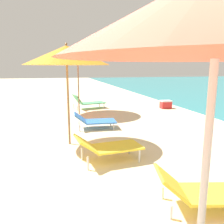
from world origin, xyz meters
TOP-DOWN VIEW (x-y plane):
  - umbrella_nearest at (0.55, -0.20)m, footprint 1.85×1.85m
  - lounger_nearest_shoreside at (1.52, 1.02)m, footprint 1.48×0.85m
  - umbrella_second at (-0.09, 4.12)m, footprint 1.98×1.98m
  - lounger_second_shoreside at (0.74, 5.42)m, footprint 1.31×0.72m
  - lounger_second_inland at (0.59, 2.84)m, footprint 1.37×0.74m
  - umbrella_farthest at (0.52, 7.80)m, footprint 2.43×2.43m
  - lounger_farthest_shoreside at (1.03, 8.88)m, footprint 1.55×0.94m
  - cooler_box at (4.52, 8.11)m, footprint 0.50×0.37m

SIDE VIEW (x-z plane):
  - cooler_box at x=4.52m, z-range 0.00..0.38m
  - lounger_nearest_shoreside at x=1.52m, z-range -0.01..0.52m
  - lounger_second_shoreside at x=0.74m, z-range 0.00..0.51m
  - lounger_farthest_shoreside at x=1.03m, z-range -0.03..0.65m
  - lounger_second_inland at x=0.59m, z-range 0.04..0.61m
  - umbrella_second at x=-0.09m, z-range 0.93..3.35m
  - umbrella_nearest at x=0.55m, z-range 0.93..3.40m
  - umbrella_farthest at x=0.52m, z-range 0.96..3.47m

